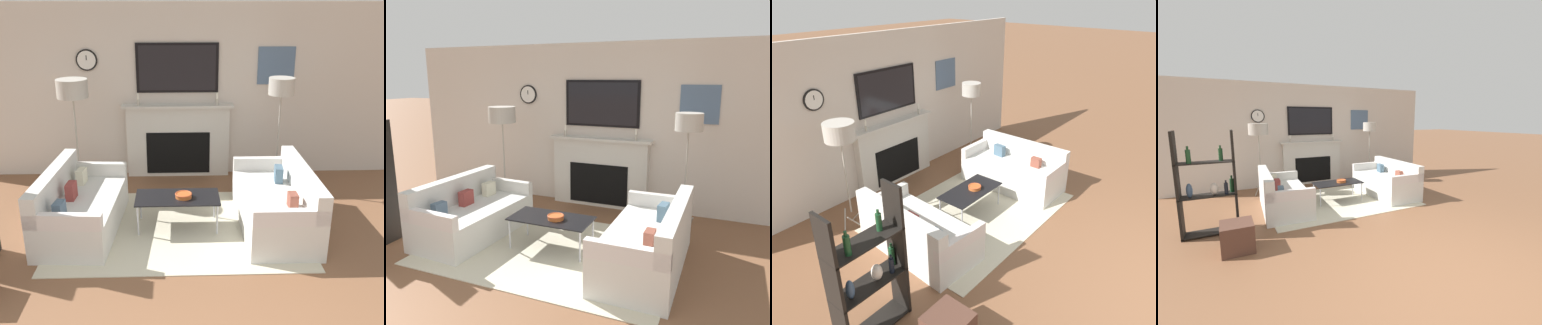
% 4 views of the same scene
% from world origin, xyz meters
% --- Properties ---
extents(ground_plane, '(60.00, 60.00, 0.00)m').
position_xyz_m(ground_plane, '(0.00, 0.00, 0.00)').
color(ground_plane, brown).
extents(fireplace_wall, '(7.31, 0.28, 2.70)m').
position_xyz_m(fireplace_wall, '(0.00, 5.18, 1.22)').
color(fireplace_wall, beige).
rests_on(fireplace_wall, ground_plane).
extents(area_rug, '(3.08, 2.13, 0.01)m').
position_xyz_m(area_rug, '(0.00, 3.25, 0.01)').
color(area_rug, beige).
rests_on(area_rug, ground_plane).
extents(couch_left, '(0.94, 1.71, 0.79)m').
position_xyz_m(couch_left, '(-1.24, 3.25, 0.28)').
color(couch_left, silver).
rests_on(couch_left, ground_plane).
extents(couch_right, '(0.84, 1.76, 0.79)m').
position_xyz_m(couch_right, '(1.23, 3.25, 0.29)').
color(couch_right, silver).
rests_on(couch_right, ground_plane).
extents(coffee_table, '(1.04, 0.52, 0.41)m').
position_xyz_m(coffee_table, '(-0.02, 3.28, 0.39)').
color(coffee_table, black).
rests_on(coffee_table, ground_plane).
extents(decorative_bowl, '(0.21, 0.21, 0.06)m').
position_xyz_m(decorative_bowl, '(0.06, 3.25, 0.45)').
color(decorative_bowl, '#BC5A27').
rests_on(decorative_bowl, coffee_table).
extents(floor_lamp_left, '(0.44, 0.44, 1.69)m').
position_xyz_m(floor_lamp_left, '(-1.47, 4.44, 1.54)').
color(floor_lamp_left, '#9E998E').
rests_on(floor_lamp_left, ground_plane).
extents(floor_lamp_right, '(0.37, 0.37, 1.70)m').
position_xyz_m(floor_lamp_right, '(1.47, 4.44, 1.54)').
color(floor_lamp_right, '#9E998E').
rests_on(floor_lamp_right, ground_plane).
extents(shelf_unit, '(0.81, 0.28, 1.62)m').
position_xyz_m(shelf_unit, '(-2.46, 2.65, 0.77)').
color(shelf_unit, black).
rests_on(shelf_unit, ground_plane).
extents(ottoman, '(0.42, 0.42, 0.40)m').
position_xyz_m(ottoman, '(-2.12, 1.90, 0.20)').
color(ottoman, '#503226').
rests_on(ottoman, ground_plane).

